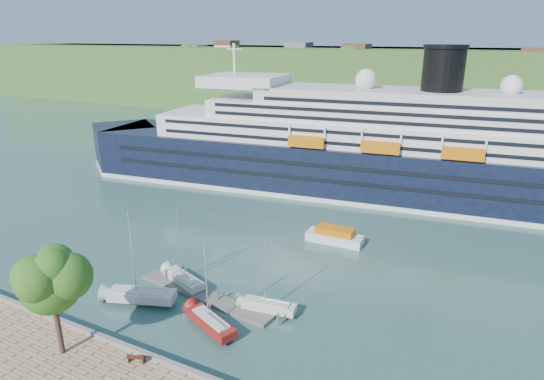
{
  "coord_description": "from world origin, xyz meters",
  "views": [
    {
      "loc": [
        28.31,
        -25.33,
        28.28
      ],
      "look_at": [
        0.27,
        30.0,
        7.15
      ],
      "focal_mm": 30.0,
      "sensor_mm": 36.0,
      "label": 1
    }
  ],
  "objects": [
    {
      "name": "cruise_ship",
      "position": [
        5.99,
        55.45,
        13.51
      ],
      "size": [
        121.54,
        32.56,
        27.01
      ],
      "primitive_type": null,
      "rotation": [
        0.0,
        0.0,
        0.13
      ],
      "color": "black",
      "rests_on": "ground"
    },
    {
      "name": "floating_pontoon",
      "position": [
        0.97,
        11.38,
        0.2
      ],
      "size": [
        18.33,
        4.43,
        0.4
      ],
      "primitive_type": null,
      "rotation": [
        0.0,
        0.0,
        -0.12
      ],
      "color": "#66625B",
      "rests_on": "ground"
    },
    {
      "name": "sailboat_white_far",
      "position": [
        9.05,
        11.98,
        4.18
      ],
      "size": [
        6.66,
        2.67,
        8.36
      ],
      "primitive_type": null,
      "rotation": [
        0.0,
        0.0,
        0.14
      ],
      "color": "silver",
      "rests_on": "ground"
    },
    {
      "name": "quay_coping",
      "position": [
        0.0,
        -0.2,
        1.15
      ],
      "size": [
        220.0,
        0.5,
        0.3
      ],
      "primitive_type": "cube",
      "color": "slate",
      "rests_on": "promenade"
    },
    {
      "name": "sailboat_white_near",
      "position": [
        -4.29,
        7.18,
        5.29
      ],
      "size": [
        8.48,
        4.92,
        10.58
      ],
      "primitive_type": null,
      "rotation": [
        0.0,
        0.0,
        0.35
      ],
      "color": "silver",
      "rests_on": "ground"
    },
    {
      "name": "park_bench",
      "position": [
        2.76,
        -1.28,
        1.52
      ],
      "size": [
        1.74,
        1.16,
        1.04
      ],
      "primitive_type": null,
      "rotation": [
        0.0,
        0.0,
        0.34
      ],
      "color": "#3F1E12",
      "rests_on": "promenade"
    },
    {
      "name": "ground",
      "position": [
        0.0,
        0.0,
        0.0
      ],
      "size": [
        400.0,
        400.0,
        0.0
      ],
      "primitive_type": "plane",
      "color": "#325951",
      "rests_on": "ground"
    },
    {
      "name": "sailboat_red",
      "position": [
        5.27,
        6.57,
        4.59
      ],
      "size": [
        7.32,
        4.52,
        9.18
      ],
      "primitive_type": null,
      "rotation": [
        0.0,
        0.0,
        -0.39
      ],
      "color": "maroon",
      "rests_on": "ground"
    },
    {
      "name": "tender_launch",
      "position": [
        9.4,
        31.97,
        1.13
      ],
      "size": [
        8.27,
        3.02,
        2.26
      ],
      "primitive_type": null,
      "rotation": [
        0.0,
        0.0,
        0.03
      ],
      "color": "orange",
      "rests_on": "ground"
    },
    {
      "name": "sailboat_extra",
      "position": [
        -2.54,
        12.37,
        4.37
      ],
      "size": [
        7.0,
        4.02,
        8.73
      ],
      "primitive_type": null,
      "rotation": [
        0.0,
        0.0,
        -0.34
      ],
      "color": "silver",
      "rests_on": "ground"
    },
    {
      "name": "promenade_tree",
      "position": [
        -4.14,
        -3.36,
        6.72
      ],
      "size": [
        6.91,
        6.91,
        11.44
      ],
      "primitive_type": null,
      "color": "#2A5C18",
      "rests_on": "promenade"
    },
    {
      "name": "far_hillside",
      "position": [
        0.0,
        145.0,
        12.0
      ],
      "size": [
        400.0,
        50.0,
        24.0
      ],
      "primitive_type": "cube",
      "color": "#3C5D25",
      "rests_on": "ground"
    }
  ]
}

